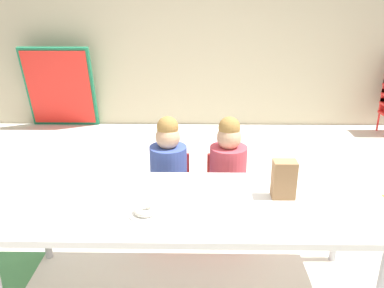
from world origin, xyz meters
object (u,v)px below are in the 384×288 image
at_px(paper_plate_near_edge, 146,214).
at_px(donut_powdered_on_plate, 145,210).
at_px(seated_child_near_camera, 169,167).
at_px(craft_table, 189,209).
at_px(seated_child_middle_seat, 228,167).
at_px(paper_bag_brown, 284,179).
at_px(folded_activity_table, 60,88).

distance_m(paper_plate_near_edge, donut_powdered_on_plate, 0.02).
bearing_deg(seated_child_near_camera, craft_table, -75.72).
bearing_deg(donut_powdered_on_plate, seated_child_middle_seat, 57.27).
height_order(craft_table, donut_powdered_on_plate, donut_powdered_on_plate).
relative_size(craft_table, seated_child_middle_seat, 2.29).
relative_size(seated_child_middle_seat, paper_plate_near_edge, 5.10).
height_order(paper_bag_brown, paper_plate_near_edge, paper_bag_brown).
bearing_deg(folded_activity_table, seated_child_middle_seat, -51.62).
distance_m(craft_table, paper_bag_brown, 0.56).
xyz_separation_m(paper_bag_brown, paper_plate_near_edge, (-0.75, -0.21, -0.11)).
distance_m(craft_table, donut_powdered_on_plate, 0.27).
bearing_deg(craft_table, seated_child_middle_seat, 67.02).
bearing_deg(paper_plate_near_edge, paper_bag_brown, 15.24).
bearing_deg(donut_powdered_on_plate, folded_activity_table, 115.02).
xyz_separation_m(seated_child_middle_seat, folded_activity_table, (-2.04, 2.57, -0.02)).
relative_size(seated_child_middle_seat, paper_bag_brown, 4.17).
height_order(seated_child_near_camera, seated_child_middle_seat, same).
relative_size(craft_table, paper_bag_brown, 9.55).
distance_m(seated_child_middle_seat, folded_activity_table, 3.28).
height_order(seated_child_near_camera, donut_powdered_on_plate, seated_child_near_camera).
bearing_deg(seated_child_middle_seat, craft_table, -112.98).
distance_m(paper_bag_brown, paper_plate_near_edge, 0.79).
xyz_separation_m(seated_child_near_camera, paper_bag_brown, (0.69, -0.55, 0.17)).
distance_m(folded_activity_table, paper_plate_near_edge, 3.67).
distance_m(folded_activity_table, paper_bag_brown, 3.89).
relative_size(paper_bag_brown, paper_plate_near_edge, 1.22).
bearing_deg(craft_table, folded_activity_table, 119.08).
height_order(craft_table, paper_plate_near_edge, paper_plate_near_edge).
xyz_separation_m(seated_child_near_camera, donut_powdered_on_plate, (-0.07, -0.75, 0.09)).
relative_size(craft_table, seated_child_near_camera, 2.29).
xyz_separation_m(seated_child_middle_seat, donut_powdered_on_plate, (-0.49, -0.75, 0.09)).
bearing_deg(folded_activity_table, seated_child_near_camera, -57.84).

